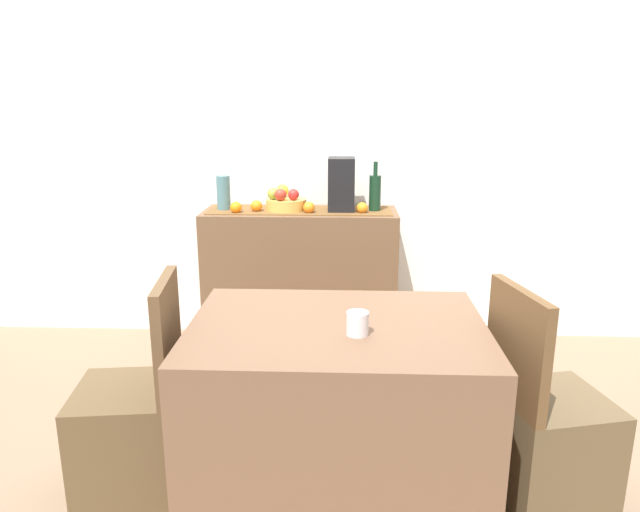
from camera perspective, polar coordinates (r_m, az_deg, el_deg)
ground_plane at (r=3.06m, az=1.58°, el=-15.89°), size 6.40×6.40×0.02m
room_wall_rear at (r=3.81m, az=2.01°, el=11.87°), size 6.40×0.06×2.70m
sideboard_console at (r=3.72m, az=-1.91°, el=-2.35°), size 1.20×0.42×0.90m
table_runner at (r=3.61m, az=-1.97°, el=4.49°), size 1.13×0.32×0.01m
fruit_bowl at (r=3.61m, az=-3.32°, el=5.07°), size 0.25×0.25×0.07m
apple_rear at (r=3.59m, az=-4.61°, el=6.11°), size 0.07×0.07×0.07m
apple_front at (r=3.55m, az=-2.61°, el=6.02°), size 0.07×0.07×0.07m
apple_right at (r=3.68m, az=-3.68°, el=6.40°), size 0.08×0.08×0.08m
apple_upper at (r=3.54m, az=-3.88°, el=6.01°), size 0.07×0.07×0.07m
wine_bottle at (r=3.59m, az=5.40°, el=6.22°), size 0.07×0.07×0.30m
coffee_maker at (r=3.58m, az=2.10°, el=6.98°), size 0.16×0.18×0.33m
ceramic_vase at (r=3.66m, az=-9.42°, el=6.09°), size 0.08×0.08×0.21m
orange_loose_near_bowl at (r=3.56m, az=-8.22°, el=4.71°), size 0.07×0.07×0.07m
orange_loose_end at (r=3.59m, az=-6.23°, el=4.88°), size 0.07×0.07×0.07m
orange_loose_far at (r=3.52m, az=-1.08°, el=4.75°), size 0.07×0.07×0.07m
orange_loose_mid at (r=3.53m, az=4.14°, el=4.71°), size 0.07×0.07×0.07m
dining_table at (r=2.38m, az=1.64°, el=-14.98°), size 1.12×0.81×0.74m
coffee_cup at (r=2.11m, az=3.69°, el=-6.59°), size 0.08×0.08×0.09m
chair_near_window at (r=2.58m, az=-17.81°, el=-15.89°), size 0.45×0.45×0.90m
chair_by_corner at (r=2.56m, az=21.26°, el=-16.46°), size 0.48×0.48×0.90m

